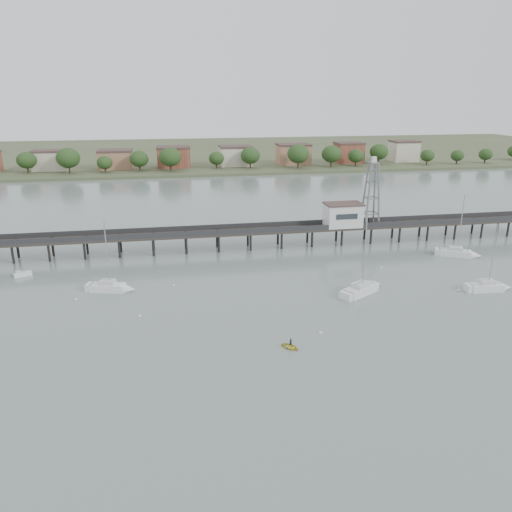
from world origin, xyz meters
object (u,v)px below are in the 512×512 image
Objects in this scene: sailboat_b at (115,288)px; sailboat_d at (492,287)px; sailboat_e at (462,254)px; sailboat_c at (366,288)px; pier at (233,232)px; white_tender at (22,274)px; lattice_tower at (372,194)px; yellow_dinghy at (290,348)px.

sailboat_b is 1.03× the size of sailboat_d.
sailboat_e is 1.10× the size of sailboat_d.
pier is at bearing 92.19° from sailboat_c.
sailboat_e is at bearing -23.63° from white_tender.
yellow_dinghy is (-30.15, -46.19, -11.10)m from lattice_tower.
pier is 42.89m from white_tender.
lattice_tower is at bearing 35.57° from sailboat_c.
sailboat_c is at bearing 4.75° from yellow_dinghy.
sailboat_e reaches higher than white_tender.
white_tender is at bearing -166.36° from pier.
white_tender is at bearing 169.06° from sailboat_d.
sailboat_e reaches higher than yellow_dinghy.
sailboat_c is (-27.40, -14.84, -0.01)m from sailboat_e.
pier is at bearing -180.00° from lattice_tower.
sailboat_c is at bearing 4.82° from sailboat_b.
sailboat_c is at bearing -38.28° from white_tender.
sailboat_e is at bearing -2.88° from sailboat_c.
sailboat_c is (-12.35, -28.93, -10.47)m from lattice_tower.
pier reaches higher than yellow_dinghy.
lattice_tower is 1.19× the size of sailboat_b.
pier is 58.40× the size of yellow_dinghy.
white_tender is 56.08m from yellow_dinghy.
sailboat_c reaches higher than sailboat_d.
lattice_tower reaches higher than white_tender.
sailboat_e is at bearing 77.36° from sailboat_d.
sailboat_e is at bearing 20.91° from sailboat_b.
sailboat_c is at bearing -56.49° from pier.
sailboat_d is at bearing -38.36° from pier.
pier is at bearing -7.39° from white_tender.
sailboat_b reaches higher than pier.
sailboat_c reaches higher than yellow_dinghy.
sailboat_c is 63.56m from white_tender.
sailboat_b is 35.59m from yellow_dinghy.
sailboat_e is (15.06, -14.09, -10.46)m from lattice_tower.
sailboat_e reaches higher than sailboat_d.
lattice_tower is 1.03× the size of sailboat_c.
sailboat_b is (-23.76, -20.98, -3.15)m from pier.
pier is 44.73× the size of white_tender.
sailboat_c reaches higher than sailboat_b.
pier is at bearing 56.75° from sailboat_b.
sailboat_b reaches higher than yellow_dinghy.
lattice_tower is (31.50, 0.00, 7.31)m from pier.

